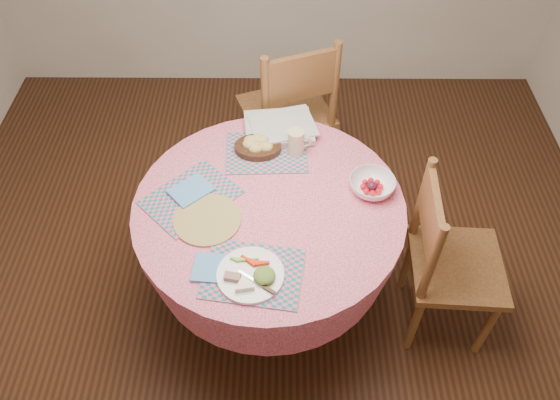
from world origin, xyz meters
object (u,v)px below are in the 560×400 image
at_px(chair_right, 447,260).
at_px(bread_bowl, 257,145).
at_px(wicker_trivet, 207,220).
at_px(dinner_plate, 252,275).
at_px(chair_back, 290,111).
at_px(latte_mug, 296,142).
at_px(dining_table, 270,231).
at_px(fruit_bowl, 372,185).

relative_size(chair_right, bread_bowl, 4.23).
distance_m(wicker_trivet, bread_bowl, 0.50).
height_order(dinner_plate, bread_bowl, bread_bowl).
bearing_deg(chair_back, bread_bowl, 52.24).
bearing_deg(latte_mug, dinner_plate, -104.22).
distance_m(dinner_plate, latte_mug, 0.76).
bearing_deg(dining_table, chair_back, 83.51).
xyz_separation_m(dining_table, latte_mug, (0.13, 0.34, 0.26)).
bearing_deg(dinner_plate, bread_bowl, 90.25).
xyz_separation_m(dinner_plate, latte_mug, (0.19, 0.74, 0.05)).
distance_m(bread_bowl, fruit_bowl, 0.60).
distance_m(wicker_trivet, dinner_plate, 0.36).
bearing_deg(latte_mug, wicker_trivet, -132.01).
bearing_deg(dining_table, dinner_plate, -98.61).
bearing_deg(dining_table, bread_bowl, 100.10).
relative_size(dining_table, wicker_trivet, 4.13).
bearing_deg(fruit_bowl, wicker_trivet, -165.81).
distance_m(dinner_plate, fruit_bowl, 0.72).
bearing_deg(latte_mug, dining_table, -110.34).
xyz_separation_m(wicker_trivet, bread_bowl, (0.21, 0.45, 0.03)).
distance_m(chair_right, fruit_bowl, 0.51).
bearing_deg(latte_mug, fruit_bowl, -36.32).
relative_size(chair_right, wicker_trivet, 3.24).
relative_size(dining_table, bread_bowl, 5.39).
relative_size(dining_table, latte_mug, 9.72).
distance_m(latte_mug, fruit_bowl, 0.43).
bearing_deg(dinner_plate, chair_back, 82.87).
relative_size(chair_back, latte_mug, 8.32).
distance_m(chair_right, wicker_trivet, 1.13).
bearing_deg(chair_right, chair_back, 38.67).
relative_size(chair_back, wicker_trivet, 3.54).
bearing_deg(fruit_bowl, latte_mug, 143.68).
distance_m(wicker_trivet, fruit_bowl, 0.76).
height_order(dining_table, chair_right, chair_right).
height_order(latte_mug, fruit_bowl, latte_mug).
relative_size(wicker_trivet, latte_mug, 2.35).
xyz_separation_m(chair_right, wicker_trivet, (-1.10, 0.03, 0.25)).
bearing_deg(fruit_bowl, chair_right, -31.18).
height_order(chair_right, bread_bowl, chair_right).
xyz_separation_m(dining_table, bread_bowl, (-0.06, 0.35, 0.23)).
height_order(chair_back, fruit_bowl, chair_back).
height_order(chair_back, dinner_plate, chair_back).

